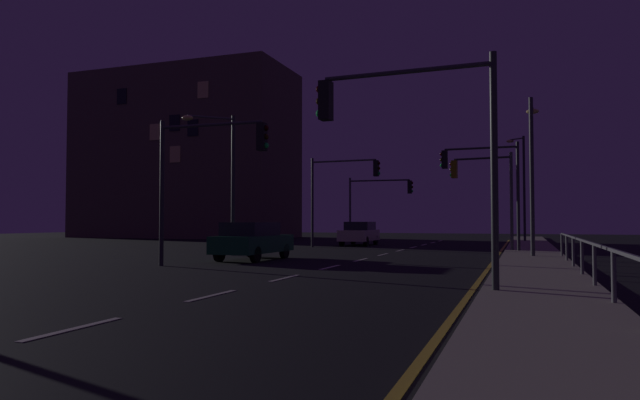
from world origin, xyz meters
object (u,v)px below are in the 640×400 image
object	(u,v)px
traffic_light_near_left	(379,196)
street_lamp_far_end	(532,160)
traffic_light_far_center	(484,175)
car	(253,240)
traffic_light_near_right	(207,161)
traffic_light_mid_left	(483,182)
street_lamp_median	(224,169)
street_lamp_corner	(522,179)
building_distant	(186,156)
traffic_light_far_left	(410,126)
traffic_light_far_right	(341,183)
car_oncoming	(359,233)

from	to	relation	value
traffic_light_near_left	street_lamp_far_end	size ratio (longest dim) A/B	0.72
traffic_light_near_left	traffic_light_far_center	bearing A→B (deg)	-52.22
car	traffic_light_near_right	bearing A→B (deg)	-88.14
traffic_light_mid_left	street_lamp_median	world-z (taller)	street_lamp_median
street_lamp_corner	building_distant	xyz separation A→B (m)	(-31.67, 3.52, 3.38)
car	street_lamp_far_end	world-z (taller)	street_lamp_far_end
street_lamp_far_end	street_lamp_corner	xyz separation A→B (m)	(-0.45, 18.94, 0.50)
traffic_light_near_left	street_lamp_corner	bearing A→B (deg)	23.77
traffic_light_near_right	building_distant	world-z (taller)	building_distant
traffic_light_far_left	traffic_light_near_right	world-z (taller)	traffic_light_far_left
street_lamp_corner	street_lamp_median	size ratio (longest dim) A/B	1.19
traffic_light_far_left	street_lamp_median	xyz separation A→B (m)	(-10.78, 10.57, 0.25)
traffic_light_near_right	street_lamp_median	distance (m)	6.59
traffic_light_far_right	street_lamp_median	world-z (taller)	street_lamp_median
traffic_light_far_left	street_lamp_median	size ratio (longest dim) A/B	0.78
street_lamp_corner	street_lamp_median	xyz separation A→B (m)	(-13.15, -21.73, -0.73)
traffic_light_far_center	street_lamp_median	bearing A→B (deg)	-148.81
street_lamp_far_end	traffic_light_mid_left	bearing A→B (deg)	116.32
traffic_light_far_center	traffic_light_far_right	bearing A→B (deg)	162.74
traffic_light_mid_left	street_lamp_far_end	size ratio (longest dim) A/B	0.74
traffic_light_far_left	building_distant	bearing A→B (deg)	129.29
traffic_light_far_right	traffic_light_far_left	size ratio (longest dim) A/B	1.07
car_oncoming	traffic_light_far_right	size ratio (longest dim) A/B	0.80
building_distant	car	bearing A→B (deg)	-52.39
traffic_light_mid_left	street_lamp_median	xyz separation A→B (m)	(-11.27, -7.51, 0.40)
traffic_light_far_center	traffic_light_near_left	world-z (taller)	traffic_light_far_center
traffic_light_far_right	building_distant	xyz separation A→B (m)	(-21.27, 15.73, 4.25)
traffic_light_mid_left	traffic_light_near_right	size ratio (longest dim) A/B	0.96
traffic_light_far_left	traffic_light_far_center	world-z (taller)	traffic_light_far_center
traffic_light_near_left	street_lamp_median	size ratio (longest dim) A/B	0.74
traffic_light_far_right	traffic_light_near_right	size ratio (longest dim) A/B	1.05
traffic_light_far_left	street_lamp_median	distance (m)	15.10
street_lamp_corner	car_oncoming	bearing A→B (deg)	-139.82
traffic_light_far_right	street_lamp_median	bearing A→B (deg)	-106.15
traffic_light_mid_left	street_lamp_corner	bearing A→B (deg)	82.45
car_oncoming	traffic_light_mid_left	bearing A→B (deg)	-33.71
traffic_light_far_right	street_lamp_far_end	xyz separation A→B (m)	(10.85, -6.73, 0.37)
street_lamp_corner	street_lamp_median	distance (m)	25.41
traffic_light_mid_left	traffic_light_near_right	distance (m)	15.98
car_oncoming	street_lamp_median	size ratio (longest dim) A/B	0.67
traffic_light_far_center	traffic_light_far_left	bearing A→B (deg)	-91.75
car_oncoming	traffic_light_far_right	distance (m)	4.73
street_lamp_far_end	traffic_light_near_right	bearing A→B (deg)	-141.14
car	building_distant	distance (m)	35.35
traffic_light_near_left	street_lamp_far_end	bearing A→B (deg)	-54.41
traffic_light_mid_left	traffic_light_far_center	world-z (taller)	traffic_light_far_center
traffic_light_far_center	street_lamp_far_end	distance (m)	4.68
traffic_light_far_right	street_lamp_median	size ratio (longest dim) A/B	0.84
traffic_light_near_left	building_distant	world-z (taller)	building_distant
traffic_light_far_center	street_lamp_median	world-z (taller)	street_lamp_median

